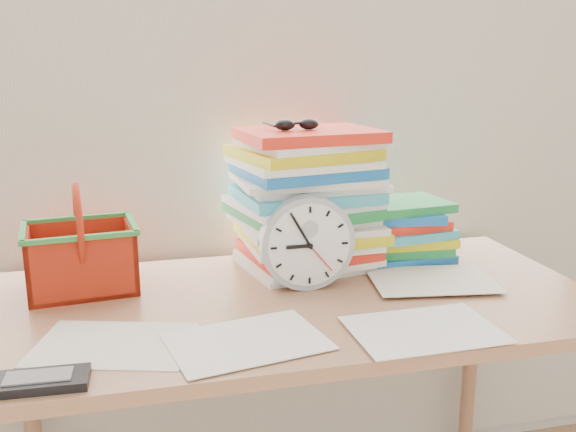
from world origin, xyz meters
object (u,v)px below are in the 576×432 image
object	(u,v)px
book_stack	(400,230)
calculator	(39,381)
desk	(296,327)
clock	(307,243)
basket	(80,239)
paper_stack	(309,199)

from	to	relation	value
book_stack	calculator	world-z (taller)	book_stack
desk	clock	distance (m)	0.20
basket	paper_stack	bearing A→B (deg)	-2.14
desk	calculator	bearing A→B (deg)	-151.00
desk	basket	world-z (taller)	basket
calculator	desk	bearing A→B (deg)	31.52
clock	basket	world-z (taller)	basket
paper_stack	calculator	distance (m)	0.81
desk	clock	size ratio (longest dim) A/B	6.17
desk	book_stack	bearing A→B (deg)	30.71
paper_stack	basket	distance (m)	0.57
book_stack	basket	world-z (taller)	basket
basket	desk	bearing A→B (deg)	-25.62
calculator	book_stack	bearing A→B (deg)	32.21
desk	basket	size ratio (longest dim) A/B	5.52
paper_stack	clock	world-z (taller)	paper_stack
paper_stack	basket	world-z (taller)	paper_stack
paper_stack	clock	size ratio (longest dim) A/B	1.65
desk	clock	world-z (taller)	clock
basket	calculator	size ratio (longest dim) A/B	1.54
desk	clock	xyz separation A→B (m)	(0.04, 0.05, 0.19)
clock	book_stack	size ratio (longest dim) A/B	0.84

